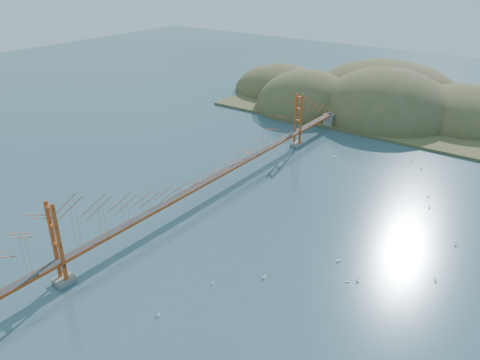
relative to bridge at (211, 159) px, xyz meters
The scene contains 16 objects.
ground 7.01m from the bridge, 90.00° to the right, with size 320.00×320.00×0.00m, color #325265.
bridge is the anchor object (origin of this frame).
far_headlands 68.73m from the bridge, 88.14° to the left, with size 84.00×58.00×25.00m.
sailboat_11 39.39m from the bridge, ahead, with size 0.58×0.58×0.61m.
sailboat_14 27.98m from the bridge, 10.54° to the right, with size 0.67×0.67×0.72m.
sailboat_15 37.67m from the bridge, 28.97° to the left, with size 0.56×0.56×0.59m.
sailboat_5 40.38m from the bridge, 12.94° to the left, with size 0.51×0.60×0.69m.
sailboat_0 25.75m from the bridge, 34.57° to the right, with size 0.53×0.64×0.74m.
sailboat_8 43.11m from the bridge, 51.71° to the left, with size 0.61×0.50×0.72m.
sailboat_12 43.57m from the bridge, 56.66° to the left, with size 0.50×0.42×0.57m.
sailboat_6 25.68m from the bridge, 50.32° to the right, with size 0.53×0.53×0.55m.
sailboat_3 31.23m from the bridge, 71.38° to the left, with size 0.59×0.47×0.69m.
sailboat_13 31.58m from the bridge, 16.07° to the right, with size 0.51×0.51×0.56m.
sailboat_10 31.69m from the bridge, 62.37° to the right, with size 0.42×0.51×0.59m.
sailboat_2 32.24m from the bridge, 13.83° to the right, with size 0.69×0.69×0.73m.
sailboat_7 38.67m from the bridge, 35.21° to the left, with size 0.61×0.49×0.71m.
Camera 1 is at (47.24, -55.98, 38.14)m, focal length 35.00 mm.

